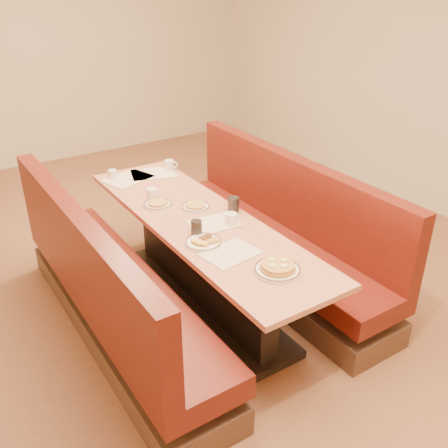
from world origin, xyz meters
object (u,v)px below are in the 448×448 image
soda_tumbler_mid (233,204)px  eggs_plate (203,242)px  diner_table (201,263)px  coffee_mug_a (232,219)px  soda_tumbler_near (196,228)px  booth_right (276,239)px  coffee_mug_d (113,174)px  booth_left (110,295)px  pancake_plate (277,268)px  coffee_mug_b (152,193)px  coffee_mug_c (170,165)px

soda_tumbler_mid → eggs_plate: bearing=-146.1°
diner_table → soda_tumbler_mid: (0.28, -0.03, 0.43)m
coffee_mug_a → soda_tumbler_near: soda_tumbler_near is taller
booth_right → soda_tumbler_mid: size_ratio=21.34×
eggs_plate → coffee_mug_d: (-0.05, 1.43, 0.02)m
booth_left → booth_right: (1.46, 0.00, 0.00)m
booth_right → pancake_plate: size_ratio=8.63×
pancake_plate → coffee_mug_b: coffee_mug_b is taller
booth_left → booth_right: size_ratio=1.00×
coffee_mug_a → coffee_mug_b: coffee_mug_a is taller
coffee_mug_b → coffee_mug_d: bearing=94.7°
soda_tumbler_near → coffee_mug_b: bearing=88.8°
pancake_plate → coffee_mug_d: size_ratio=2.95×
booth_right → soda_tumbler_mid: bearing=-176.2°
booth_right → soda_tumbler_near: 0.99m
diner_table → eggs_plate: size_ratio=10.04×
coffee_mug_d → soda_tumbler_near: soda_tumbler_near is taller
coffee_mug_a → coffee_mug_d: bearing=102.2°
diner_table → coffee_mug_b: bearing=103.3°
soda_tumbler_mid → booth_right: bearing=3.8°
eggs_plate → soda_tumbler_mid: bearing=33.9°
coffee_mug_a → soda_tumbler_mid: soda_tumbler_mid is taller
pancake_plate → eggs_plate: (-0.20, 0.54, -0.01)m
coffee_mug_d → coffee_mug_a: bearing=-97.6°
diner_table → coffee_mug_d: 1.20m
pancake_plate → coffee_mug_d: (-0.25, 1.97, 0.02)m
pancake_plate → soda_tumbler_near: (-0.17, 0.67, 0.03)m
eggs_plate → coffee_mug_b: coffee_mug_b is taller
coffee_mug_c → booth_right: bearing=-45.3°
diner_table → coffee_mug_c: coffee_mug_c is taller
eggs_plate → diner_table: bearing=63.0°
booth_left → coffee_mug_b: bearing=40.6°
coffee_mug_d → soda_tumbler_near: 1.30m
soda_tumbler_mid → pancake_plate: bearing=-106.5°
soda_tumbler_near → eggs_plate: bearing=-102.5°
soda_tumbler_mid → booth_left: bearing=178.3°
soda_tumbler_near → soda_tumbler_mid: size_ratio=0.90×
diner_table → soda_tumbler_near: size_ratio=23.60×
pancake_plate → coffee_mug_b: bearing=96.4°
coffee_mug_a → eggs_plate: bearing=-161.2°
eggs_plate → soda_tumbler_near: bearing=77.5°
eggs_plate → coffee_mug_b: bearing=87.0°
coffee_mug_b → coffee_mug_c: 0.63m
coffee_mug_b → soda_tumbler_mid: bearing=-58.8°
diner_table → booth_right: (0.73, 0.00, -0.01)m
diner_table → eggs_plate: (-0.17, -0.33, 0.39)m
pancake_plate → coffee_mug_b: size_ratio=2.56×
pancake_plate → eggs_plate: bearing=110.5°
coffee_mug_a → soda_tumbler_near: (-0.29, 0.01, 0.01)m
booth_left → coffee_mug_c: (1.02, 1.00, 0.44)m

